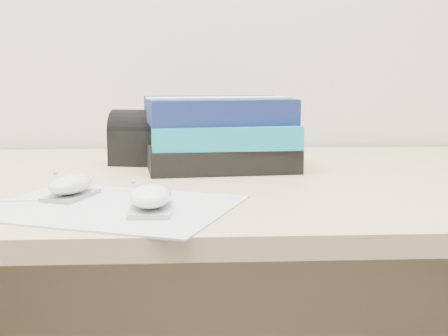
{
  "coord_description": "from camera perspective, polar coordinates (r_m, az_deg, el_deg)",
  "views": [
    {
      "loc": [
        -0.14,
        0.49,
        0.92
      ],
      "look_at": [
        -0.09,
        1.43,
        0.77
      ],
      "focal_mm": 50.0,
      "sensor_mm": 36.0,
      "label": 1
    }
  ],
  "objects": [
    {
      "name": "book_stack",
      "position": [
        1.2,
        -0.42,
        3.19
      ],
      "size": [
        0.3,
        0.25,
        0.14
      ],
      "color": "black",
      "rests_on": "desk"
    },
    {
      "name": "desk",
      "position": [
        1.23,
        3.71,
        -11.06
      ],
      "size": [
        1.6,
        0.8,
        0.73
      ],
      "color": "tan",
      "rests_on": "ground"
    },
    {
      "name": "pouch",
      "position": [
        1.25,
        -7.45,
        2.74
      ],
      "size": [
        0.13,
        0.11,
        0.11
      ],
      "color": "black",
      "rests_on": "desk"
    },
    {
      "name": "mouse_rear",
      "position": [
        0.94,
        -13.85,
        -1.63
      ],
      "size": [
        0.08,
        0.1,
        0.04
      ],
      "color": "gray",
      "rests_on": "mousepad"
    },
    {
      "name": "mousepad",
      "position": [
        0.87,
        -10.35,
        -3.5
      ],
      "size": [
        0.4,
        0.35,
        0.0
      ],
      "primitive_type": "cube",
      "rotation": [
        0.0,
        0.0,
        -0.38
      ],
      "color": "#9D9CA5",
      "rests_on": "desk"
    },
    {
      "name": "mouse_front",
      "position": [
        0.83,
        -6.73,
        -2.71
      ],
      "size": [
        0.06,
        0.1,
        0.04
      ],
      "color": "#A8A9AB",
      "rests_on": "mousepad"
    }
  ]
}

